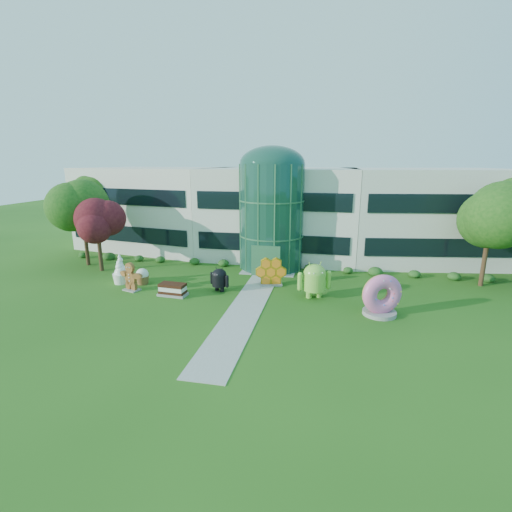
% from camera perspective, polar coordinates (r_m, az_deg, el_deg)
% --- Properties ---
extents(ground, '(140.00, 140.00, 0.00)m').
position_cam_1_polar(ground, '(25.25, -2.21, -9.12)').
color(ground, '#215114').
rests_on(ground, ground).
extents(building, '(46.00, 15.00, 9.30)m').
position_cam_1_polar(building, '(41.19, 3.80, 6.84)').
color(building, beige).
rests_on(building, ground).
extents(atrium, '(6.00, 6.00, 9.80)m').
position_cam_1_polar(atrium, '(35.28, 2.43, 5.99)').
color(atrium, '#194738').
rests_on(atrium, ground).
extents(walkway, '(2.40, 20.00, 0.04)m').
position_cam_1_polar(walkway, '(27.03, -1.18, -7.42)').
color(walkway, '#9E9E93').
rests_on(walkway, ground).
extents(tree_red, '(4.00, 4.00, 6.00)m').
position_cam_1_polar(tree_red, '(37.34, -23.04, 2.35)').
color(tree_red, '#3F0C14').
rests_on(tree_red, ground).
extents(trees_backdrop, '(52.00, 8.00, 8.40)m').
position_cam_1_polar(trees_backdrop, '(36.37, 2.68, 5.13)').
color(trees_backdrop, '#164611').
rests_on(trees_backdrop, ground).
extents(android_green, '(3.20, 2.70, 3.09)m').
position_cam_1_polar(android_green, '(28.21, 8.98, -3.37)').
color(android_green, '#7BC63F').
rests_on(android_green, ground).
extents(android_black, '(2.24, 1.90, 2.15)m').
position_cam_1_polar(android_black, '(29.54, -5.67, -3.38)').
color(android_black, black).
rests_on(android_black, ground).
extents(donut, '(3.08, 2.29, 2.90)m').
position_cam_1_polar(donut, '(26.19, 18.67, -5.61)').
color(donut, '#D65194').
rests_on(donut, ground).
extents(gingerbread, '(2.69, 1.67, 2.32)m').
position_cam_1_polar(gingerbread, '(31.13, -18.73, -3.00)').
color(gingerbread, brown).
rests_on(gingerbread, ground).
extents(ice_cream_sandwich, '(2.27, 1.26, 0.98)m').
position_cam_1_polar(ice_cream_sandwich, '(29.30, -12.70, -5.04)').
color(ice_cream_sandwich, black).
rests_on(ice_cream_sandwich, ground).
extents(honeycomb, '(2.87, 1.57, 2.14)m').
position_cam_1_polar(honeycomb, '(30.75, 2.32, -2.62)').
color(honeycomb, orange).
rests_on(honeycomb, ground).
extents(froyo, '(1.61, 1.61, 2.54)m').
position_cam_1_polar(froyo, '(33.22, -20.13, -1.85)').
color(froyo, white).
rests_on(froyo, ground).
extents(cupcake, '(1.49, 1.49, 1.36)m').
position_cam_1_polar(cupcake, '(32.58, -17.08, -2.99)').
color(cupcake, white).
rests_on(cupcake, ground).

